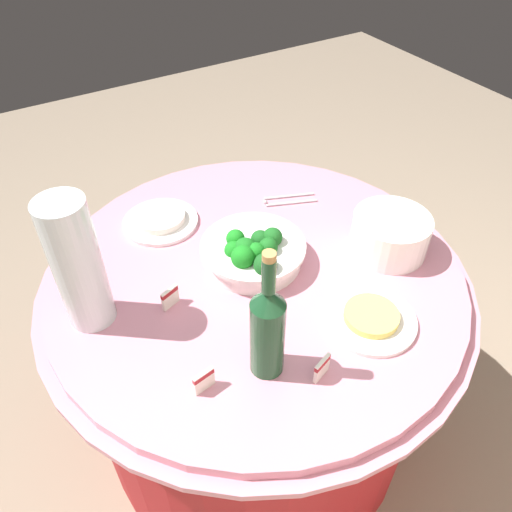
% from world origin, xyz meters
% --- Properties ---
extents(ground_plane, '(6.00, 6.00, 0.00)m').
position_xyz_m(ground_plane, '(0.00, 0.00, 0.00)').
color(ground_plane, gray).
extents(buffet_table, '(1.16, 1.16, 0.74)m').
position_xyz_m(buffet_table, '(0.00, 0.00, 0.38)').
color(buffet_table, maroon).
rests_on(buffet_table, ground_plane).
extents(broccoli_bowl, '(0.28, 0.28, 0.11)m').
position_xyz_m(broccoli_bowl, '(-0.01, -0.02, 0.78)').
color(broccoli_bowl, white).
rests_on(broccoli_bowl, buffet_table).
extents(plate_stack, '(0.21, 0.21, 0.11)m').
position_xyz_m(plate_stack, '(-0.35, 0.12, 0.80)').
color(plate_stack, white).
rests_on(plate_stack, buffet_table).
extents(wine_bottle, '(0.07, 0.07, 0.34)m').
position_xyz_m(wine_bottle, '(0.14, 0.28, 0.87)').
color(wine_bottle, '#194426').
rests_on(wine_bottle, buffet_table).
extents(decorative_fruit_vase, '(0.11, 0.11, 0.34)m').
position_xyz_m(decorative_fruit_vase, '(0.42, -0.06, 0.89)').
color(decorative_fruit_vase, silver).
rests_on(decorative_fruit_vase, buffet_table).
extents(serving_tongs, '(0.17, 0.10, 0.01)m').
position_xyz_m(serving_tongs, '(-0.25, -0.22, 0.74)').
color(serving_tongs, silver).
rests_on(serving_tongs, buffet_table).
extents(food_plate_rice, '(0.22, 0.22, 0.03)m').
position_xyz_m(food_plate_rice, '(0.14, -0.32, 0.75)').
color(food_plate_rice, white).
rests_on(food_plate_rice, buffet_table).
extents(food_plate_noodles, '(0.22, 0.22, 0.03)m').
position_xyz_m(food_plate_noodles, '(-0.14, 0.30, 0.75)').
color(food_plate_noodles, white).
rests_on(food_plate_noodles, buffet_table).
extents(label_placard_front, '(0.05, 0.02, 0.05)m').
position_xyz_m(label_placard_front, '(0.05, 0.36, 0.77)').
color(label_placard_front, white).
rests_on(label_placard_front, buffet_table).
extents(label_placard_mid, '(0.05, 0.02, 0.05)m').
position_xyz_m(label_placard_mid, '(0.28, 0.26, 0.77)').
color(label_placard_mid, white).
rests_on(label_placard_mid, buffet_table).
extents(label_placard_rear, '(0.05, 0.03, 0.05)m').
position_xyz_m(label_placard_rear, '(0.25, 0.00, 0.77)').
color(label_placard_rear, white).
rests_on(label_placard_rear, buffet_table).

